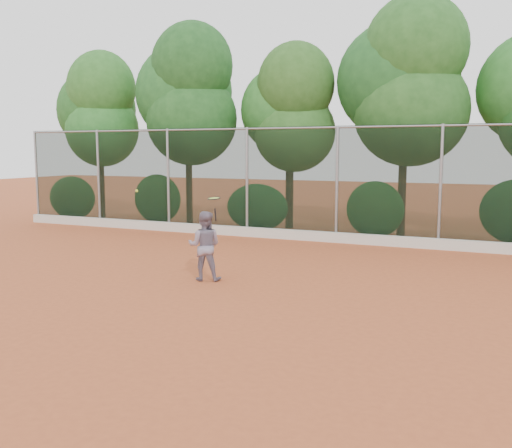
% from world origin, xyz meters
% --- Properties ---
extents(ground, '(80.00, 80.00, 0.00)m').
position_xyz_m(ground, '(0.00, 0.00, 0.00)').
color(ground, '#AF5029').
rests_on(ground, ground).
extents(concrete_curb, '(24.00, 0.20, 0.30)m').
position_xyz_m(concrete_curb, '(0.00, 6.82, 0.15)').
color(concrete_curb, beige).
rests_on(concrete_curb, ground).
extents(tennis_player, '(0.86, 0.76, 1.49)m').
position_xyz_m(tennis_player, '(-1.11, 0.79, 0.74)').
color(tennis_player, slate).
rests_on(tennis_player, ground).
extents(chainlink_fence, '(24.09, 0.09, 3.50)m').
position_xyz_m(chainlink_fence, '(-0.00, 7.00, 1.86)').
color(chainlink_fence, black).
rests_on(chainlink_fence, ground).
extents(foliage_backdrop, '(23.70, 3.63, 7.55)m').
position_xyz_m(foliage_backdrop, '(-0.55, 8.98, 4.40)').
color(foliage_backdrop, '#3C2517').
rests_on(foliage_backdrop, ground).
extents(tennis_racket, '(0.33, 0.33, 0.51)m').
position_xyz_m(tennis_racket, '(-0.86, 0.78, 1.73)').
color(tennis_racket, black).
rests_on(tennis_racket, ground).
extents(tennis_ball_in_flight, '(0.06, 0.06, 0.06)m').
position_xyz_m(tennis_ball_in_flight, '(-2.88, 0.86, 1.87)').
color(tennis_ball_in_flight, '#D8EC35').
rests_on(tennis_ball_in_flight, ground).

